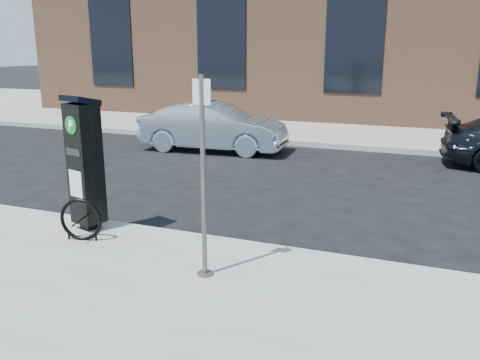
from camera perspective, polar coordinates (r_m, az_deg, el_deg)
The scene contains 9 objects.
ground at distance 7.52m, azimuth -3.80°, elevation -7.33°, with size 120.00×120.00×0.00m, color black.
sidewalk_far at distance 20.69m, azimuth 13.17°, elevation 6.66°, with size 60.00×12.00×0.15m, color gray.
curb_near at distance 7.48m, azimuth -3.88°, elevation -6.85°, with size 60.00×0.12×0.16m, color #9E9B93.
curb_far at distance 14.88m, azimuth 9.58°, elevation 3.83°, with size 60.00×0.12×0.16m, color #9E9B93.
building at distance 23.52m, azimuth 14.95°, elevation 17.42°, with size 28.00×10.05×8.25m.
parking_kiosk at distance 7.82m, azimuth -17.02°, elevation 1.97°, with size 0.56×0.52×2.01m.
sign_pole at distance 5.86m, azimuth -4.15°, elevation -0.03°, with size 0.21×0.19×2.38m.
bike_rack at distance 7.54m, azimuth -17.42°, elevation -4.29°, with size 0.62×0.19×0.62m.
car_silver at distance 14.21m, azimuth -3.03°, elevation 5.96°, with size 1.42×4.08×1.34m, color #94ABBD.
Camera 1 is at (3.03, -6.29, 2.81)m, focal length 38.00 mm.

